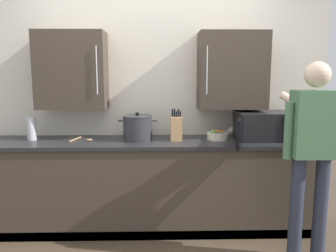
{
  "coord_description": "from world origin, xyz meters",
  "views": [
    {
      "loc": [
        0.07,
        -2.41,
        1.54
      ],
      "look_at": [
        0.15,
        0.75,
        1.05
      ],
      "focal_mm": 35.66,
      "sensor_mm": 36.0,
      "label": 1
    }
  ],
  "objects_px": {
    "wooden_spoon": "(82,140)",
    "fruit_bowl": "(218,135)",
    "stock_pot": "(138,128)",
    "microwave_oven": "(261,126)",
    "person_figure": "(312,145)",
    "thermos_flask": "(31,128)",
    "knife_block": "(176,128)"
  },
  "relations": [
    {
      "from": "wooden_spoon",
      "to": "stock_pot",
      "type": "bearing_deg",
      "value": 2.1
    },
    {
      "from": "wooden_spoon",
      "to": "knife_block",
      "type": "distance_m",
      "value": 0.93
    },
    {
      "from": "microwave_oven",
      "to": "wooden_spoon",
      "type": "xyz_separation_m",
      "value": [
        -1.77,
        -0.02,
        -0.13
      ]
    },
    {
      "from": "thermos_flask",
      "to": "fruit_bowl",
      "type": "relative_size",
      "value": 1.1
    },
    {
      "from": "stock_pot",
      "to": "thermos_flask",
      "type": "bearing_deg",
      "value": 178.76
    },
    {
      "from": "wooden_spoon",
      "to": "stock_pot",
      "type": "xyz_separation_m",
      "value": [
        0.54,
        0.02,
        0.11
      ]
    },
    {
      "from": "microwave_oven",
      "to": "person_figure",
      "type": "distance_m",
      "value": 0.7
    },
    {
      "from": "microwave_oven",
      "to": "person_figure",
      "type": "xyz_separation_m",
      "value": [
        0.2,
        -0.67,
        -0.05
      ]
    },
    {
      "from": "knife_block",
      "to": "fruit_bowl",
      "type": "xyz_separation_m",
      "value": [
        0.42,
        0.04,
        -0.08
      ]
    },
    {
      "from": "wooden_spoon",
      "to": "person_figure",
      "type": "xyz_separation_m",
      "value": [
        1.97,
        -0.65,
        0.07
      ]
    },
    {
      "from": "thermos_flask",
      "to": "stock_pot",
      "type": "relative_size",
      "value": 0.6
    },
    {
      "from": "thermos_flask",
      "to": "person_figure",
      "type": "height_order",
      "value": "person_figure"
    },
    {
      "from": "fruit_bowl",
      "to": "person_figure",
      "type": "xyz_separation_m",
      "value": [
        0.63,
        -0.68,
        0.04
      ]
    },
    {
      "from": "stock_pot",
      "to": "person_figure",
      "type": "distance_m",
      "value": 1.57
    },
    {
      "from": "wooden_spoon",
      "to": "fruit_bowl",
      "type": "bearing_deg",
      "value": 1.5
    },
    {
      "from": "knife_block",
      "to": "thermos_flask",
      "type": "bearing_deg",
      "value": 178.11
    },
    {
      "from": "stock_pot",
      "to": "microwave_oven",
      "type": "bearing_deg",
      "value": 0.13
    },
    {
      "from": "thermos_flask",
      "to": "person_figure",
      "type": "xyz_separation_m",
      "value": [
        2.47,
        -0.69,
        -0.03
      ]
    },
    {
      "from": "wooden_spoon",
      "to": "person_figure",
      "type": "distance_m",
      "value": 2.07
    },
    {
      "from": "knife_block",
      "to": "fruit_bowl",
      "type": "bearing_deg",
      "value": 5.39
    },
    {
      "from": "microwave_oven",
      "to": "stock_pot",
      "type": "relative_size",
      "value": 2.01
    },
    {
      "from": "thermos_flask",
      "to": "person_figure",
      "type": "distance_m",
      "value": 2.56
    },
    {
      "from": "fruit_bowl",
      "to": "knife_block",
      "type": "bearing_deg",
      "value": -174.61
    },
    {
      "from": "microwave_oven",
      "to": "thermos_flask",
      "type": "bearing_deg",
      "value": 179.5
    },
    {
      "from": "fruit_bowl",
      "to": "wooden_spoon",
      "type": "bearing_deg",
      "value": -178.5
    },
    {
      "from": "microwave_oven",
      "to": "fruit_bowl",
      "type": "relative_size",
      "value": 3.65
    },
    {
      "from": "person_figure",
      "to": "fruit_bowl",
      "type": "bearing_deg",
      "value": 132.85
    },
    {
      "from": "stock_pot",
      "to": "fruit_bowl",
      "type": "height_order",
      "value": "stock_pot"
    },
    {
      "from": "wooden_spoon",
      "to": "fruit_bowl",
      "type": "height_order",
      "value": "fruit_bowl"
    },
    {
      "from": "knife_block",
      "to": "stock_pot",
      "type": "xyz_separation_m",
      "value": [
        -0.38,
        0.02,
        0.0
      ]
    },
    {
      "from": "microwave_oven",
      "to": "fruit_bowl",
      "type": "bearing_deg",
      "value": 178.36
    },
    {
      "from": "stock_pot",
      "to": "person_figure",
      "type": "height_order",
      "value": "person_figure"
    }
  ]
}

